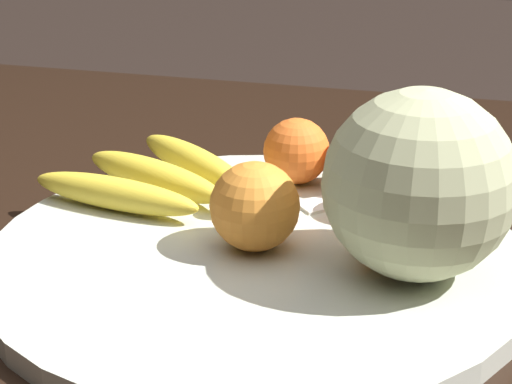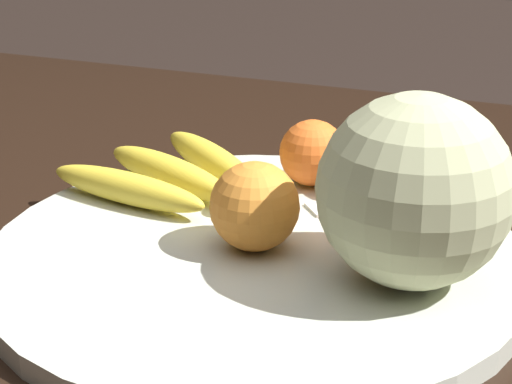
{
  "view_description": "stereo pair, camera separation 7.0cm",
  "coord_description": "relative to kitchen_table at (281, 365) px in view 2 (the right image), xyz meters",
  "views": [
    {
      "loc": [
        -0.14,
        0.61,
        1.09
      ],
      "look_at": [
        0.03,
        -0.02,
        0.82
      ],
      "focal_mm": 60.0,
      "sensor_mm": 36.0,
      "label": 1
    },
    {
      "loc": [
        -0.21,
        0.59,
        1.09
      ],
      "look_at": [
        0.03,
        -0.02,
        0.82
      ],
      "focal_mm": 60.0,
      "sensor_mm": 36.0,
      "label": 2
    }
  ],
  "objects": [
    {
      "name": "orange_back_left",
      "position": [
        -0.03,
        -0.17,
        0.13
      ],
      "size": [
        0.06,
        0.06,
        0.06
      ],
      "color": "orange",
      "rests_on": "fruit_bowl"
    },
    {
      "name": "orange_mid_center",
      "position": [
        -0.06,
        -0.11,
        0.13
      ],
      "size": [
        0.06,
        0.06,
        0.06
      ],
      "color": "orange",
      "rests_on": "fruit_bowl"
    },
    {
      "name": "banana_bunch",
      "position": [
        0.15,
        -0.11,
        0.12
      ],
      "size": [
        0.21,
        0.19,
        0.03
      ],
      "rotation": [
        0.0,
        0.0,
        5.88
      ],
      "color": "brown",
      "rests_on": "fruit_bowl"
    },
    {
      "name": "fruit_bowl",
      "position": [
        0.03,
        -0.02,
        0.09
      ],
      "size": [
        0.46,
        0.46,
        0.02
      ],
      "color": "beige",
      "rests_on": "kitchen_table"
    },
    {
      "name": "kitchen_table",
      "position": [
        0.0,
        0.0,
        0.0
      ],
      "size": [
        1.56,
        1.19,
        0.75
      ],
      "color": "black",
      "rests_on": "ground_plane"
    },
    {
      "name": "orange_front_right",
      "position": [
        0.03,
        -0.02,
        0.14
      ],
      "size": [
        0.08,
        0.08,
        0.08
      ],
      "color": "orange",
      "rests_on": "fruit_bowl"
    },
    {
      "name": "orange_front_left",
      "position": [
        0.03,
        -0.17,
        0.13
      ],
      "size": [
        0.07,
        0.07,
        0.07
      ],
      "color": "orange",
      "rests_on": "fruit_bowl"
    },
    {
      "name": "melon",
      "position": [
        -0.1,
        -0.01,
        0.17
      ],
      "size": [
        0.15,
        0.15,
        0.15
      ],
      "color": "#B2B789",
      "rests_on": "fruit_bowl"
    },
    {
      "name": "produce_tag",
      "position": [
        -0.02,
        -0.13,
        0.1
      ],
      "size": [
        0.08,
        0.08,
        0.0
      ],
      "rotation": [
        0.0,
        0.0,
        0.72
      ],
      "color": "white",
      "rests_on": "fruit_bowl"
    }
  ]
}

